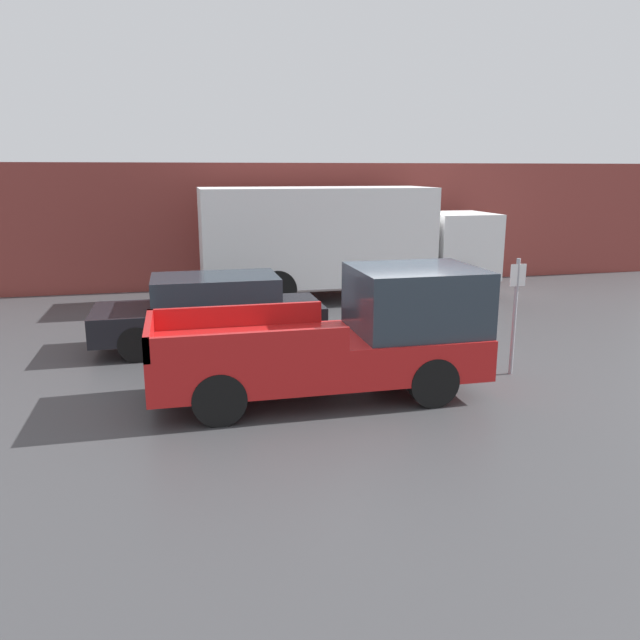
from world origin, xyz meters
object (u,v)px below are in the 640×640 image
Objects in this scene: delivery_truck at (341,238)px; parking_sign at (515,310)px; pickup_truck at (348,337)px; car at (211,310)px.

parking_sign is (1.27, -7.59, -0.55)m from delivery_truck.
delivery_truck is at bearing 75.99° from pickup_truck.
delivery_truck reaches higher than parking_sign.
pickup_truck is 2.52× the size of parking_sign.
parking_sign is (3.24, 0.31, 0.23)m from pickup_truck.
delivery_truck is (4.04, 4.38, 0.99)m from car.
car is 2.21× the size of parking_sign.
pickup_truck is 4.09m from car.
delivery_truck is (1.97, 7.90, 0.78)m from pickup_truck.
car is (-2.07, 3.52, -0.21)m from pickup_truck.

